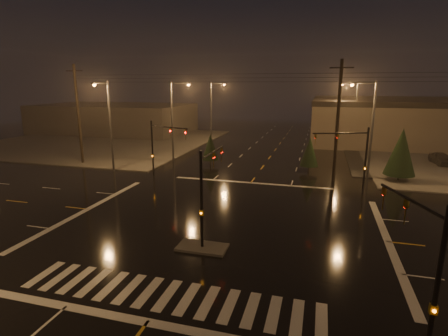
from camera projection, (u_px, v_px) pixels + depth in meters
The scene contains 22 objects.
ground at pixel (221, 224), 24.85m from camera, with size 140.00×140.00×0.00m, color black.
sidewalk_nw at pixel (103, 141), 60.76m from camera, with size 36.00×36.00×0.12m, color #45433E.
median_island at pixel (202, 247), 21.08m from camera, with size 3.00×1.60×0.15m, color #45433E.
crosswalk at pixel (168, 295), 16.42m from camera, with size 15.00×2.60×0.01m, color beige.
stop_bar_near at pixel (147, 322), 14.54m from camera, with size 16.00×0.50×0.01m, color beige.
stop_bar_far at pixel (251, 183), 35.15m from camera, with size 16.00×0.50×0.01m, color beige.
commercial_block at pixel (115, 118), 72.67m from camera, with size 30.00×18.00×5.60m, color #453F3D.
signal_mast_median at pixel (206, 185), 21.09m from camera, with size 0.25×4.59×6.00m.
signal_mast_ne at pixel (355, 152), 30.97m from camera, with size 4.84×1.86×6.00m.
signal_mast_nw at pixel (159, 143), 35.93m from camera, with size 4.84×1.86×6.00m.
signal_mast_se at pixel (424, 259), 12.18m from camera, with size 1.55×3.87×6.00m.
streetlight_1 at pixel (174, 116), 43.27m from camera, with size 2.77×0.32×10.00m.
streetlight_2 at pixel (213, 108), 58.25m from camera, with size 2.77×0.32×10.00m.
streetlight_3 at pixel (369, 123), 35.55m from camera, with size 2.77×0.32×10.00m.
streetlight_4 at pixel (354, 110), 54.28m from camera, with size 2.77×0.32×10.00m.
streetlight_5 at pixel (108, 121), 38.14m from camera, with size 0.32×2.77×10.00m.
utility_pole_0 at pixel (78, 114), 42.27m from camera, with size 2.20×0.32×12.00m.
utility_pole_1 at pixel (338, 121), 34.44m from camera, with size 2.20×0.32×12.00m.
conifer_0 at pixel (401, 152), 35.02m from camera, with size 3.03×3.03×5.43m.
conifer_3 at pixel (210, 147), 42.24m from camera, with size 2.02×2.02×3.85m.
conifer_4 at pixel (310, 152), 39.08m from camera, with size 2.05×2.05×3.90m.
car_parked at pixel (441, 159), 42.85m from camera, with size 1.79×4.45×1.52m, color black.
Camera 1 is at (6.48, -22.31, 9.66)m, focal length 28.00 mm.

